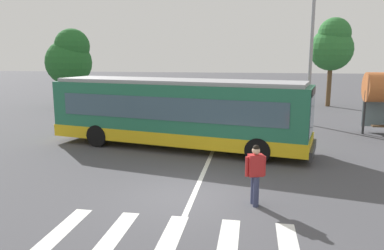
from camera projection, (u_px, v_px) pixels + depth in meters
The scene contains 11 objects.
ground_plane at pixel (187, 196), 11.03m from camera, with size 160.00×160.00×0.00m, color #47474C.
city_transit_bus at pixel (177, 113), 16.58m from camera, with size 11.97×4.94×3.06m.
pedestrian_crossing_street at pixel (255, 172), 10.21m from camera, with size 0.56×0.38×1.72m.
parked_car_champagne at pixel (171, 108), 23.84m from camera, with size 2.28×4.67×1.35m.
parked_car_blue at pixel (216, 110), 23.26m from camera, with size 2.04×4.59×1.35m.
parked_car_black at pixel (260, 109), 23.32m from camera, with size 2.12×4.61×1.35m.
twin_arm_street_lamp at pixel (313, 21), 21.33m from camera, with size 4.63×0.32×9.86m.
background_tree_left at pixel (70, 58), 29.26m from camera, with size 3.60×3.60×6.15m.
background_tree_right at pixel (332, 45), 29.59m from camera, with size 3.39×3.39×7.03m.
crosswalk_painted_stripes at pixel (168, 242), 8.31m from camera, with size 5.72×2.74×0.01m.
lane_center_line at pixel (202, 175), 12.94m from camera, with size 0.16×24.00×0.01m, color silver.
Camera 1 is at (1.84, -10.29, 4.10)m, focal length 34.91 mm.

